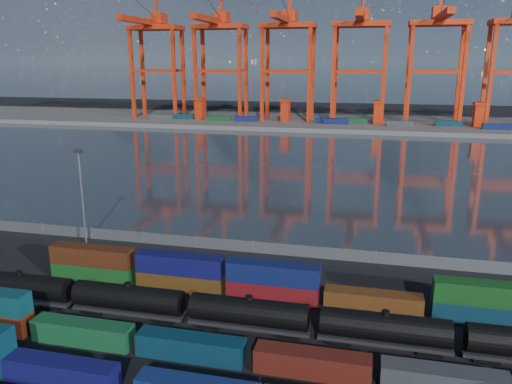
# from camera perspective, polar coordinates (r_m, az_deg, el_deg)

# --- Properties ---
(ground) EXTENTS (700.00, 700.00, 0.00)m
(ground) POSITION_cam_1_polar(r_m,az_deg,el_deg) (60.08, -6.88, -16.50)
(ground) COLOR black
(ground) RESTS_ON ground
(harbor_water) EXTENTS (700.00, 700.00, 0.00)m
(harbor_water) POSITION_cam_1_polar(r_m,az_deg,el_deg) (157.24, 6.31, 3.21)
(harbor_water) COLOR #28323A
(harbor_water) RESTS_ON ground
(far_quay) EXTENTS (700.00, 70.00, 2.00)m
(far_quay) POSITION_cam_1_polar(r_m,az_deg,el_deg) (260.45, 9.23, 7.86)
(far_quay) COLOR #514F4C
(far_quay) RESTS_ON ground
(container_row_mid) EXTENTS (140.72, 2.41, 5.14)m
(container_row_mid) POSITION_cam_1_polar(r_m,az_deg,el_deg) (57.23, -9.81, -16.58)
(container_row_mid) COLOR #45484A
(container_row_mid) RESTS_ON ground
(container_row_north) EXTENTS (141.09, 2.50, 5.33)m
(container_row_north) POSITION_cam_1_polar(r_m,az_deg,el_deg) (67.94, -0.43, -10.38)
(container_row_north) COLOR navy
(container_row_north) RESTS_ON ground
(tanker_string) EXTENTS (107.65, 3.15, 4.50)m
(tanker_string) POSITION_cam_1_polar(r_m,az_deg,el_deg) (60.47, -0.81, -13.69)
(tanker_string) COLOR black
(tanker_string) RESTS_ON ground
(waterfront_fence) EXTENTS (160.12, 0.12, 2.20)m
(waterfront_fence) POSITION_cam_1_polar(r_m,az_deg,el_deg) (83.80, -0.32, -6.30)
(waterfront_fence) COLOR #595B5E
(waterfront_fence) RESTS_ON ground
(yard_light_mast) EXTENTS (1.60, 0.40, 16.60)m
(yard_light_mast) POSITION_cam_1_polar(r_m,az_deg,el_deg) (91.11, -19.30, 0.05)
(yard_light_mast) COLOR slate
(yard_light_mast) RESTS_ON ground
(gantry_cranes) EXTENTS (201.75, 51.36, 69.55)m
(gantry_cranes) POSITION_cam_1_polar(r_m,az_deg,el_deg) (252.82, 7.74, 17.17)
(gantry_cranes) COLOR red
(gantry_cranes) RESTS_ON ground
(quay_containers) EXTENTS (172.58, 10.99, 2.60)m
(quay_containers) POSITION_cam_1_polar(r_m,az_deg,el_deg) (246.85, 6.43, 8.12)
(quay_containers) COLOR navy
(quay_containers) RESTS_ON far_quay
(straddle_carriers) EXTENTS (140.00, 7.00, 11.10)m
(straddle_carriers) POSITION_cam_1_polar(r_m,az_deg,el_deg) (250.02, 8.54, 9.18)
(straddle_carriers) COLOR red
(straddle_carriers) RESTS_ON far_quay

